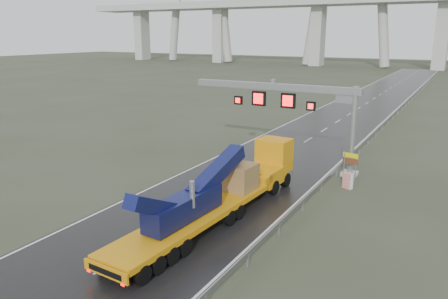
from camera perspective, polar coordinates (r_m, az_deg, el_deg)
The scene contains 7 objects.
ground at distance 24.54m, azimuth -11.14°, elevation -12.36°, with size 400.00×400.00×0.00m, color #333A28.
road at distance 59.27m, azimuth 14.64°, elevation 3.58°, with size 11.00×200.00×0.02m, color black.
guardrail at distance 48.27m, azimuth 18.58°, elevation 1.62°, with size 0.20×140.00×1.40m, color gray, non-canonical shape.
sign_gantry at distance 36.95m, azimuth 9.42°, elevation 6.10°, with size 14.90×1.20×7.42m.
heavy_haul_truck at distance 28.01m, azimuth 0.70°, elevation -4.91°, with size 3.60×18.11×4.23m.
exit_sign_pair at distance 35.51m, azimuth 16.16°, elevation -1.41°, with size 1.24×0.35×2.17m.
striped_barrier at distance 33.64m, azimuth 15.86°, elevation -3.94°, with size 0.70×0.38×1.19m, color red.
Camera 1 is at (14.51, -16.38, 11.11)m, focal length 35.00 mm.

